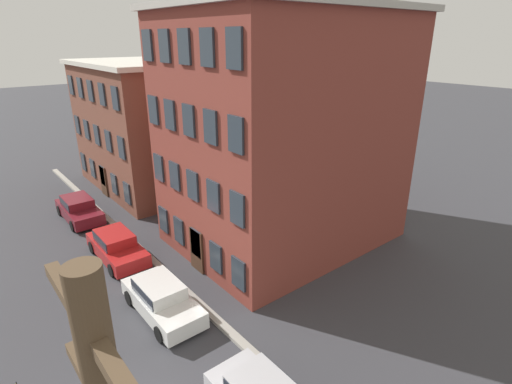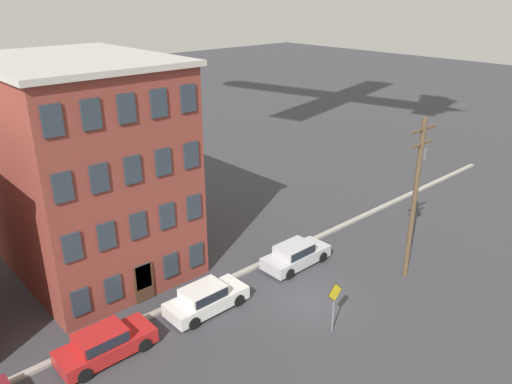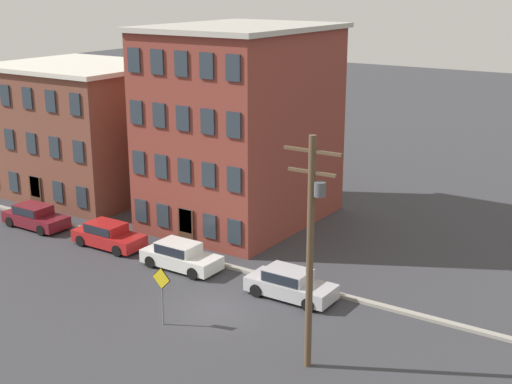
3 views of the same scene
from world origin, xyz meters
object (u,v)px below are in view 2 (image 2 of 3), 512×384
object	(u,v)px
car_white	(206,298)
utility_pole	(416,192)
car_red	(104,343)
caution_sign	(334,299)
car_silver	(295,254)

from	to	relation	value
car_white	utility_pole	size ratio (longest dim) A/B	0.47
car_red	car_white	size ratio (longest dim) A/B	1.00
car_red	utility_pole	size ratio (longest dim) A/B	0.47
car_white	caution_sign	bearing A→B (deg)	-57.51
caution_sign	utility_pole	distance (m)	7.99
car_white	caution_sign	size ratio (longest dim) A/B	1.59
car_red	utility_pole	xyz separation A→B (m)	(16.31, -5.33, 4.54)
car_silver	car_white	bearing A→B (deg)	-179.62
car_white	car_silver	world-z (taller)	same
car_red	caution_sign	world-z (taller)	caution_sign
car_silver	utility_pole	world-z (taller)	utility_pole
utility_pole	car_silver	bearing A→B (deg)	127.51
car_white	car_silver	size ratio (longest dim) A/B	1.00
car_silver	caution_sign	world-z (taller)	caution_sign
car_white	caution_sign	xyz separation A→B (m)	(3.55, -5.58, 1.11)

